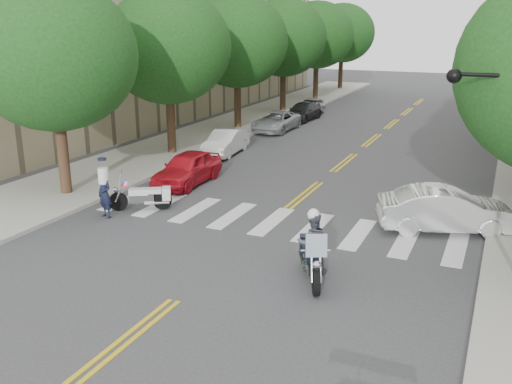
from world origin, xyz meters
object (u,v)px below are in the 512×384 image
Objects in this scene: motorcycle_parked at (146,196)px; motorcycle_police at (312,248)px; convertible at (446,210)px; officer_standing at (105,194)px.

motorcycle_police is at bearing -142.78° from motorcycle_parked.
motorcycle_police is 6.11m from convertible.
motorcycle_parked reaches higher than convertible.
officer_standing is at bearing 87.71° from convertible.
motorcycle_parked is 1.20× the size of officer_standing.
convertible is at bearing -108.28° from motorcycle_parked.
motorcycle_parked is 10.73m from convertible.
motorcycle_police is 8.20m from motorcycle_parked.
motorcycle_parked is at bearing 82.29° from convertible.
motorcycle_police is 0.53× the size of convertible.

